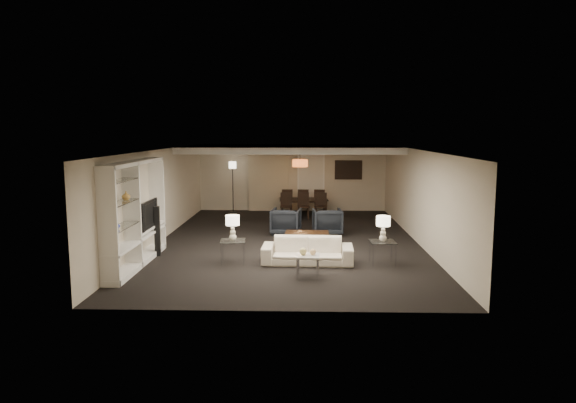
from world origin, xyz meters
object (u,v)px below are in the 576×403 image
Objects in this scene: chair_nl at (286,206)px; television at (145,214)px; table_lamp_right at (383,229)px; side_table_right at (382,253)px; sofa at (307,251)px; chair_nr at (321,206)px; side_table_left at (233,252)px; chair_fm at (304,201)px; floor_speaker at (157,231)px; chair_fr at (320,201)px; chair_fl at (287,201)px; vase_blue at (116,225)px; armchair_left at (286,222)px; marble_table at (308,266)px; armchair_right at (327,222)px; floor_lamp at (233,187)px; dining_table at (304,207)px; table_lamp_left at (233,228)px; chair_nm at (304,206)px; coffee_table at (307,240)px; vase_amber at (126,196)px; pendant_light at (300,163)px.

television is at bearing -118.97° from chair_nl.
side_table_right is at bearing 0.00° from table_lamp_right.
chair_nr is at bearing 87.23° from sofa.
side_table_left is 3.44m from table_lamp_right.
side_table_right is 7.50m from chair_fm.
television is 0.62m from floor_speaker.
table_lamp_right is at bearing 106.56° from chair_fr.
chair_nr is 1.00× the size of chair_fl.
chair_nl is at bearing -179.29° from chair_nr.
chair_nr is at bearing 59.87° from vase_blue.
armchair_left is 4.02m from chair_fm.
marble_table is at bearing -147.09° from table_lamp_right.
floor_lamp is at bearing -55.26° from armchair_right.
table_lamp_left is at bearing -106.94° from dining_table.
side_table_left is 0.63× the size of chair_nm.
chair_nr and chair_fl have the same top height.
chair_nm is 1.00× the size of chair_fr.
chair_fl is (0.00, 1.30, 0.00)m from chair_nl.
sofa is 3.68m from floor_speaker.
chair_fr is (4.33, 8.77, -0.70)m from vase_blue.
table_lamp_left is at bearing -136.74° from coffee_table.
vase_amber reaches higher than floor_speaker.
vase_blue is 9.56m from chair_fm.
marble_table reaches higher than coffee_table.
chair_nl is (-0.48, 0.12, -1.48)m from pendant_light.
chair_nm is (3.70, 5.71, -0.63)m from television.
coffee_table is at bearing 43.26° from table_lamp_left.
chair_nr is at bearing 43.83° from floor_speaker.
floor_lamp is at bearing 73.58° from floor_speaker.
marble_table is 0.39× the size of floor_speaker.
dining_table is (3.73, 8.12, -0.84)m from vase_blue.
vase_blue is (-3.61, -7.35, -0.78)m from pendant_light.
vase_amber is 0.21× the size of chair_fr.
sofa is 4.37× the size of marble_table.
armchair_right is (1.20, 0.00, 0.00)m from armchair_left.
table_lamp_left reaches higher than sofa.
floor_speaker is (-1.92, 0.64, -0.21)m from table_lamp_left.
chair_nl is 0.60m from chair_nm.
armchair_left is at bearing -62.29° from floor_lamp.
chair_fl is (-0.69, 7.28, 0.14)m from sofa.
table_lamp_left is 3.48× the size of vase_blue.
table_lamp_right reaches higher than side_table_left.
floor_lamp is (1.10, 7.01, -0.13)m from television.
side_table_left is 0.30× the size of floor_lamp.
coffee_table is 4.75m from vase_amber.
floor_lamp is (-2.69, 7.28, 0.64)m from sofa.
side_table_left is 2.05m from floor_speaker.
marble_table is (-1.70, -1.10, -0.58)m from table_lamp_right.
table_lamp_right is 6.11m from chair_nr.
table_lamp_left reaches higher than coffee_table.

